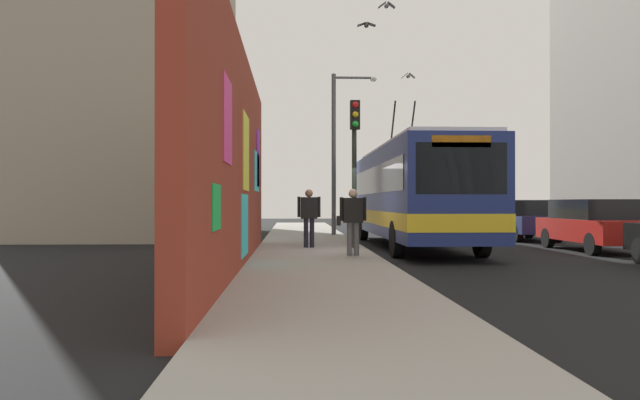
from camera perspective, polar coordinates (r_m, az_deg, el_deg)
ground_plane at (r=17.21m, az=4.69°, el=-5.19°), size 80.00×80.00×0.00m
sidewalk_slab at (r=17.08m, az=-0.66°, el=-4.97°), size 48.00×3.20×0.15m
graffiti_wall at (r=13.39m, az=-7.64°, el=3.68°), size 14.55×0.32×4.80m
building_far_left at (r=31.08m, az=-16.16°, el=15.75°), size 13.76×7.51×20.07m
city_bus at (r=20.73m, az=8.46°, el=0.72°), size 12.15×2.60×5.08m
parked_car_red at (r=20.60m, az=23.88°, el=-2.03°), size 4.57×1.74×1.58m
parked_car_navy at (r=25.76m, az=18.28°, el=-1.68°), size 4.25×1.75×1.58m
parked_car_silver at (r=30.87m, az=14.71°, el=-1.44°), size 4.11×1.77×1.58m
pedestrian_midblock at (r=18.33m, az=-1.03°, el=-1.22°), size 0.23×0.69×1.73m
pedestrian_at_curb at (r=15.49m, az=3.04°, el=-1.54°), size 0.22×0.75×1.68m
traffic_light at (r=18.08m, az=3.22°, el=4.75°), size 0.49×0.28×4.33m
street_lamp at (r=25.70m, az=1.75°, el=5.37°), size 0.44×1.89×6.68m
flying_pigeons at (r=20.21m, az=6.92°, el=15.76°), size 6.16×2.62×1.68m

